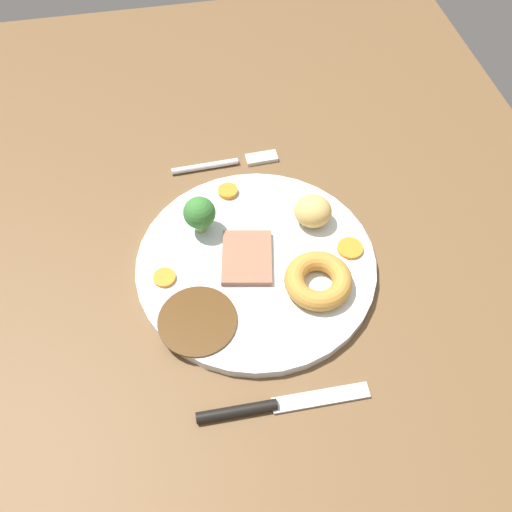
{
  "coord_description": "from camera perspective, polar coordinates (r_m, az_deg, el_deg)",
  "views": [
    {
      "loc": [
        39.35,
        -10.12,
        59.8
      ],
      "look_at": [
        1.65,
        -2.89,
        6.0
      ],
      "focal_mm": 38.43,
      "sensor_mm": 36.0,
      "label": 1
    }
  ],
  "objects": [
    {
      "name": "fork",
      "position": [
        0.79,
        -2.87,
        9.67
      ],
      "size": [
        2.16,
        15.29,
        0.9
      ],
      "rotation": [
        0.0,
        0.0,
        1.61
      ],
      "color": "silver",
      "rests_on": "dining_table"
    },
    {
      "name": "dinner_plate",
      "position": [
        0.67,
        0.0,
        -0.84
      ],
      "size": [
        29.4,
        29.4,
        1.4
      ],
      "primitive_type": "cylinder",
      "color": "white",
      "rests_on": "dining_table"
    },
    {
      "name": "broccoli_floret",
      "position": [
        0.68,
        -5.9,
        4.43
      ],
      "size": [
        4.03,
        4.03,
        5.19
      ],
      "color": "#8CB766",
      "rests_on": "dinner_plate"
    },
    {
      "name": "dining_table",
      "position": [
        0.71,
        2.05,
        -0.55
      ],
      "size": [
        120.0,
        84.0,
        3.6
      ],
      "primitive_type": "cube",
      "color": "brown",
      "rests_on": "ground"
    },
    {
      "name": "knife",
      "position": [
        0.59,
        1.27,
        -15.36
      ],
      "size": [
        1.83,
        18.52,
        1.2
      ],
      "rotation": [
        0.0,
        0.0,
        1.56
      ],
      "color": "black",
      "rests_on": "dining_table"
    },
    {
      "name": "yorkshire_pudding",
      "position": [
        0.64,
        6.5,
        -2.55
      ],
      "size": [
        8.0,
        8.0,
        2.39
      ],
      "primitive_type": "torus",
      "color": "#C68938",
      "rests_on": "dinner_plate"
    },
    {
      "name": "gravy_pool",
      "position": [
        0.63,
        -6.11,
        -6.71
      ],
      "size": [
        9.07,
        9.07,
        0.3
      ],
      "primitive_type": "cylinder",
      "color": "#563819",
      "rests_on": "dinner_plate"
    },
    {
      "name": "carrot_coin_back",
      "position": [
        0.69,
        9.76,
        0.79
      ],
      "size": [
        3.19,
        3.19,
        0.46
      ],
      "primitive_type": "cylinder",
      "color": "orange",
      "rests_on": "dinner_plate"
    },
    {
      "name": "meat_slice_main",
      "position": [
        0.67,
        -0.96,
        -0.14
      ],
      "size": [
        8.81,
        7.39,
        0.8
      ],
      "primitive_type": "cube",
      "rotation": [
        0.0,
        0.0,
        6.1
      ],
      "color": "#9E664C",
      "rests_on": "dinner_plate"
    },
    {
      "name": "roast_potato_left",
      "position": [
        0.7,
        5.94,
        4.67
      ],
      "size": [
        6.17,
        6.28,
        3.84
      ],
      "primitive_type": "ellipsoid",
      "rotation": [
        0.0,
        0.0,
        4.26
      ],
      "color": "#D8B260",
      "rests_on": "dinner_plate"
    },
    {
      "name": "carrot_coin_side",
      "position": [
        0.74,
        -2.95,
        6.76
      ],
      "size": [
        2.64,
        2.64,
        0.66
      ],
      "primitive_type": "cylinder",
      "color": "orange",
      "rests_on": "dinner_plate"
    },
    {
      "name": "carrot_coin_front",
      "position": [
        0.66,
        -9.5,
        -2.23
      ],
      "size": [
        2.69,
        2.69,
        0.46
      ],
      "primitive_type": "cylinder",
      "color": "orange",
      "rests_on": "dinner_plate"
    }
  ]
}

